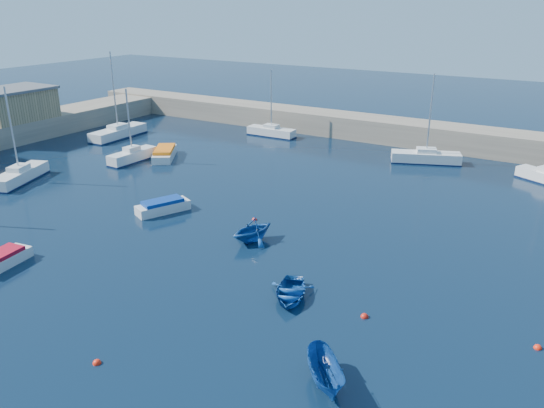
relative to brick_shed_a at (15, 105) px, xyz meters
The scene contains 17 objects.
ground 48.55m from the brick_shed_a, 29.74° to the right, with size 220.00×220.00×0.00m, color black.
back_wall 47.50m from the brick_shed_a, 27.65° to the left, with size 96.00×4.50×2.60m, color gray.
brick_shed_a is the anchor object (origin of this frame).
sailboat_2 18.13m from the brick_shed_a, 34.93° to the right, with size 4.10×6.81×8.69m.
sailboat_3 18.99m from the brick_shed_a, ahead, with size 1.74×5.58×7.49m.
sailboat_4 12.25m from the brick_shed_a, 34.38° to the left, with size 2.52×7.92×10.18m.
sailboat_5 30.63m from the brick_shed_a, 33.69° to the left, with size 6.12×1.80×8.06m.
sailboat_6 47.52m from the brick_shed_a, 18.66° to the left, with size 7.12×4.32×9.04m.
motorboat_1 32.50m from the brick_shed_a, 16.38° to the right, with size 3.03×4.40×1.02m.
motorboat_2 21.11m from the brick_shed_a, ahead, with size 4.52×5.55×1.11m.
dinghy_center 48.56m from the brick_shed_a, 18.42° to the right, with size 2.52×3.54×0.73m, color #144690.
dinghy_left 41.38m from the brick_shed_a, 14.11° to the right, with size 2.87×3.33×1.76m, color #144690.
dinghy_right 55.04m from the brick_shed_a, 22.36° to the right, with size 1.31×3.49×1.35m, color #144690.
buoy_0 48.24m from the brick_shed_a, 31.21° to the right, with size 0.40×0.40×0.40m, color #FF240D.
buoy_1 52.58m from the brick_shed_a, 16.57° to the right, with size 0.43×0.43×0.43m, color red.
buoy_2 60.01m from the brick_shed_a, 12.73° to the right, with size 0.39×0.39×0.39m, color #FF240D.
buoy_3 38.88m from the brick_shed_a, 10.07° to the right, with size 0.39×0.39×0.39m, color #FF240D.
Camera 1 is at (16.40, -14.01, 15.60)m, focal length 35.00 mm.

